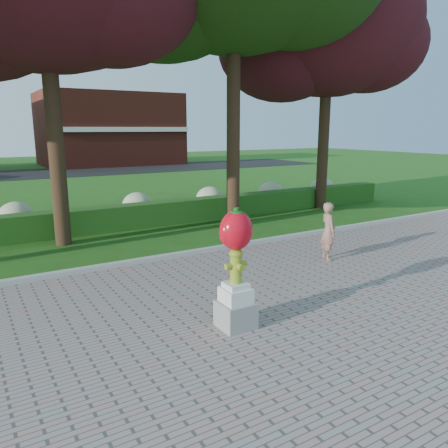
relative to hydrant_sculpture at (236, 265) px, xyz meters
name	(u,v)px	position (x,y,z in m)	size (l,w,h in m)	color
ground	(232,297)	(0.70, 1.21, -1.11)	(100.00, 100.00, 0.00)	#275014
walkway	(407,402)	(0.70, -2.79, -1.09)	(40.00, 14.00, 0.04)	gray
curb	(170,257)	(0.70, 4.21, -1.04)	(40.00, 0.18, 0.15)	#ADADA5
lawn_hedge	(119,218)	(0.70, 8.21, -0.71)	(24.00, 0.70, 0.80)	#194D16
hydrangea_row	(126,207)	(1.27, 9.21, -0.56)	(20.10, 1.10, 0.99)	#BFC597
street	(29,174)	(0.70, 29.21, -1.10)	(50.00, 8.00, 0.02)	black
building_right	(110,129)	(8.70, 35.21, 2.09)	(12.00, 8.00, 6.40)	maroon
tree_far_right	(325,31)	(9.10, 7.79, 5.85)	(7.88, 6.72, 10.21)	black
hydrant_sculpture	(236,265)	(0.00, 0.00, 0.00)	(0.59, 0.55, 2.03)	gray
woman	(328,231)	(4.07, 2.05, -0.34)	(0.53, 0.35, 1.46)	#9F6C5A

